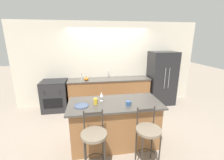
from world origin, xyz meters
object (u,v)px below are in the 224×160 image
object	(u,v)px
bar_stool_far	(148,136)
bar_stool_near	(94,140)
refrigerator	(161,78)
dinner_plate	(82,106)
pumpkin_decoration	(86,79)
oven_range	(55,95)
soap_bottle	(82,77)
tumbler_cup	(96,101)
wine_glass	(101,95)
coffee_mug	(128,103)

from	to	relation	value
bar_stool_far	bar_stool_near	bearing A→B (deg)	178.70
refrigerator	dinner_plate	bearing A→B (deg)	-143.28
bar_stool_near	pumpkin_decoration	xyz separation A→B (m)	(-0.13, 2.43, 0.38)
oven_range	soap_bottle	distance (m)	1.00
refrigerator	tumbler_cup	distance (m)	2.98
pumpkin_decoration	soap_bottle	size ratio (longest dim) A/B	0.73
wine_glass	oven_range	bearing A→B (deg)	127.05
refrigerator	bar_stool_far	world-z (taller)	refrigerator
tumbler_cup	soap_bottle	bearing A→B (deg)	99.95
coffee_mug	pumpkin_decoration	bearing A→B (deg)	112.42
bar_stool_near	soap_bottle	world-z (taller)	soap_bottle
dinner_plate	soap_bottle	world-z (taller)	soap_bottle
oven_range	bar_stool_far	distance (m)	3.23
soap_bottle	dinner_plate	bearing A→B (deg)	-88.02
refrigerator	tumbler_cup	xyz separation A→B (m)	(-2.31, -1.88, 0.12)
coffee_mug	soap_bottle	size ratio (longest dim) A/B	0.65
bar_stool_near	dinner_plate	size ratio (longest dim) A/B	3.89
bar_stool_far	pumpkin_decoration	world-z (taller)	bar_stool_far
refrigerator	soap_bottle	world-z (taller)	refrigerator
oven_range	tumbler_cup	xyz separation A→B (m)	(1.18, -1.88, 0.53)
coffee_mug	soap_bottle	xyz separation A→B (m)	(-0.95, 2.06, 0.02)
tumbler_cup	bar_stool_far	bearing A→B (deg)	-37.86
tumbler_cup	pumpkin_decoration	world-z (taller)	tumbler_cup
wine_glass	coffee_mug	size ratio (longest dim) A/B	1.55
oven_range	bar_stool_far	xyz separation A→B (m)	(2.01, -2.53, 0.13)
refrigerator	soap_bottle	size ratio (longest dim) A/B	9.34
tumbler_cup	pumpkin_decoration	size ratio (longest dim) A/B	0.88
coffee_mug	dinner_plate	bearing A→B (deg)	173.09
bar_stool_near	dinner_plate	world-z (taller)	bar_stool_near
oven_range	dinner_plate	world-z (taller)	dinner_plate
dinner_plate	oven_range	bearing A→B (deg)	115.25
pumpkin_decoration	dinner_plate	bearing A→B (deg)	-92.35
bar_stool_near	wine_glass	bearing A→B (deg)	76.08
refrigerator	wine_glass	distance (m)	2.78
refrigerator	oven_range	bearing A→B (deg)	179.93
oven_range	coffee_mug	bearing A→B (deg)	-48.64
coffee_mug	refrigerator	bearing A→B (deg)	50.12
dinner_plate	tumbler_cup	world-z (taller)	tumbler_cup
bar_stool_near	bar_stool_far	world-z (taller)	same
bar_stool_far	coffee_mug	distance (m)	0.66
oven_range	soap_bottle	size ratio (longest dim) A/B	4.95
dinner_plate	pumpkin_decoration	xyz separation A→B (m)	(0.08, 1.84, 0.03)
oven_range	bar_stool_far	bearing A→B (deg)	-51.57
soap_bottle	oven_range	bearing A→B (deg)	-177.94
dinner_plate	pumpkin_decoration	bearing A→B (deg)	87.65
oven_range	coffee_mug	xyz separation A→B (m)	(1.79, -2.03, 0.52)
bar_stool_near	pumpkin_decoration	distance (m)	2.46
refrigerator	wine_glass	bearing A→B (deg)	-141.63
coffee_mug	tumbler_cup	xyz separation A→B (m)	(-0.61, 0.15, 0.02)
oven_range	wine_glass	size ratio (longest dim) A/B	4.92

